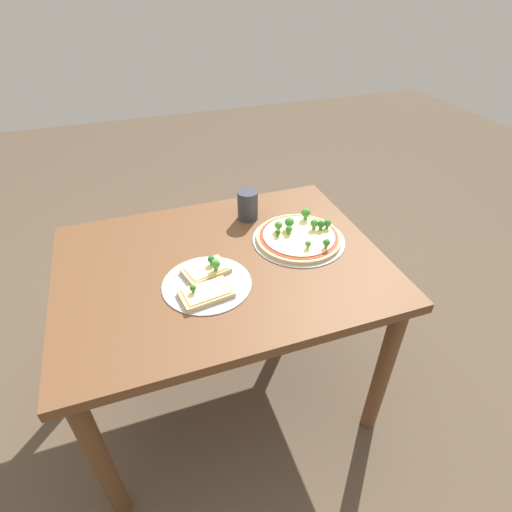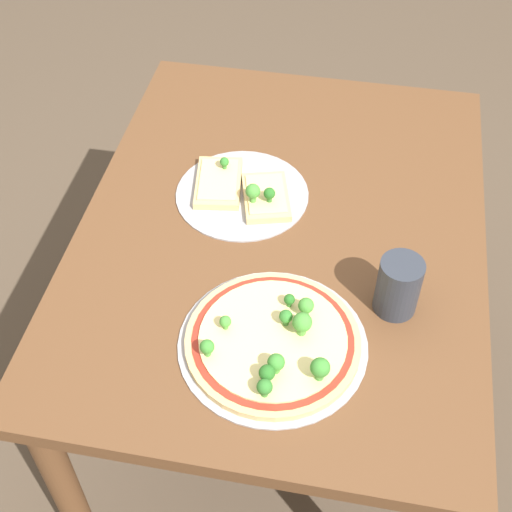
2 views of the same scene
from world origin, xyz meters
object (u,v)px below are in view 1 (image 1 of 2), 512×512
Objects in this scene: dining_table at (223,283)px; pizza_tray_slice at (207,282)px; drinking_cup at (248,205)px; pizza_tray_whole at (299,236)px.

pizza_tray_slice reaches higher than dining_table.
drinking_cup is at bearing 54.02° from dining_table.
pizza_tray_slice is at bearing -126.38° from drinking_cup.
dining_table is at bearing -173.63° from pizza_tray_whole.
dining_table is at bearing -125.98° from drinking_cup.
dining_table is 3.84× the size of pizza_tray_slice.
pizza_tray_slice is at bearing -127.32° from dining_table.
drinking_cup is at bearing 122.52° from pizza_tray_whole.
drinking_cup is (0.25, 0.35, 0.05)m from pizza_tray_slice.
dining_table is 3.24× the size of pizza_tray_whole.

